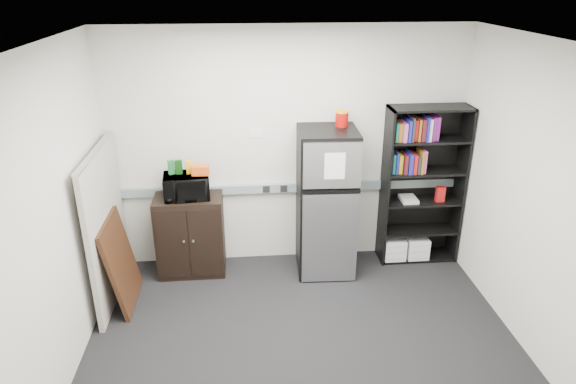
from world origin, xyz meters
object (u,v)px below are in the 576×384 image
object	(u,v)px
bookshelf	(421,182)
cabinet	(191,234)
cubicle_partition	(106,226)
microwave	(187,186)
refrigerator	(326,203)

from	to	relation	value
bookshelf	cabinet	size ratio (longest dim) A/B	2.00
cubicle_partition	cabinet	bearing A→B (deg)	28.29
microwave	refrigerator	bearing A→B (deg)	-7.65
cabinet	microwave	world-z (taller)	microwave
microwave	cabinet	bearing A→B (deg)	84.78
cubicle_partition	refrigerator	bearing A→B (deg)	8.44
cabinet	refrigerator	distance (m)	1.56
refrigerator	bookshelf	bearing A→B (deg)	9.42
cabinet	refrigerator	xyz separation A→B (m)	(1.52, -0.08, 0.37)
microwave	bookshelf	bearing A→B (deg)	-3.44
bookshelf	microwave	distance (m)	2.63
bookshelf	microwave	xyz separation A→B (m)	(-2.63, -0.08, 0.09)
cubicle_partition	refrigerator	size ratio (longest dim) A/B	0.98
cubicle_partition	cabinet	xyz separation A→B (m)	(0.78, 0.42, -0.35)
microwave	refrigerator	size ratio (longest dim) A/B	0.29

